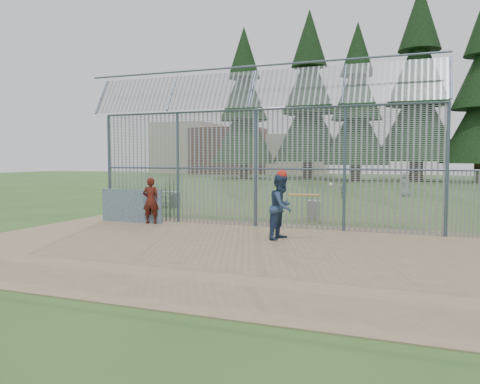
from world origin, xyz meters
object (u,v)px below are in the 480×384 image
at_px(onlooker, 151,201).
at_px(trash_can, 314,210).
at_px(dugout_wall, 132,206).
at_px(bleacher, 150,198).
at_px(batter, 282,207).

distance_m(onlooker, trash_can, 6.12).
bearing_deg(dugout_wall, bleacher, 115.25).
bearing_deg(batter, trash_can, 11.13).
relative_size(trash_can, bleacher, 0.27).
relative_size(dugout_wall, bleacher, 0.83).
bearing_deg(trash_can, dugout_wall, -153.33).
xyz_separation_m(batter, trash_can, (-0.05, 4.64, -0.58)).
bearing_deg(onlooker, dugout_wall, -21.35).
bearing_deg(batter, bleacher, 61.95).
height_order(trash_can, bleacher, trash_can).
height_order(dugout_wall, onlooker, onlooker).
bearing_deg(dugout_wall, batter, -14.40).
xyz_separation_m(batter, bleacher, (-8.66, 6.91, -0.55)).
distance_m(dugout_wall, bleacher, 5.90).
xyz_separation_m(dugout_wall, trash_can, (6.10, 3.06, -0.24)).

